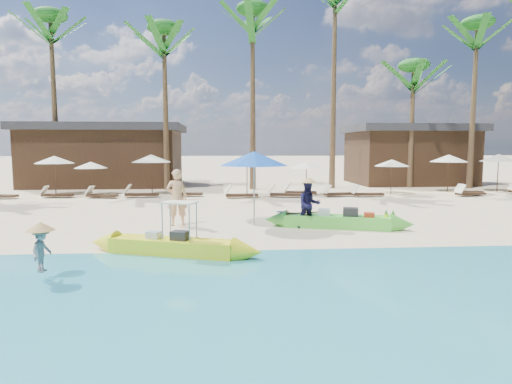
{
  "coord_description": "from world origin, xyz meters",
  "views": [
    {
      "loc": [
        0.25,
        -13.45,
        2.71
      ],
      "look_at": [
        1.43,
        2.0,
        1.08
      ],
      "focal_mm": 30.0,
      "sensor_mm": 36.0,
      "label": 1
    }
  ],
  "objects": [
    {
      "name": "ground",
      "position": [
        0.0,
        0.0,
        0.0
      ],
      "size": [
        240.0,
        240.0,
        0.0
      ],
      "primitive_type": "plane",
      "color": "beige",
      "rests_on": "ground"
    },
    {
      "name": "pavilion_west",
      "position": [
        -8.0,
        17.5,
        2.19
      ],
      "size": [
        10.8,
        6.6,
        4.3
      ],
      "color": "#332315",
      "rests_on": "ground"
    },
    {
      "name": "palm_2",
      "position": [
        -10.45,
        15.08,
        9.18
      ],
      "size": [
        2.08,
        2.08,
        11.33
      ],
      "color": "brown",
      "rests_on": "ground"
    },
    {
      "name": "resort_parasol_4",
      "position": [
        -7.21,
        11.31,
        1.7
      ],
      "size": [
        1.83,
        1.83,
        1.89
      ],
      "color": "#332315",
      "rests_on": "ground"
    },
    {
      "name": "resort_parasol_9",
      "position": [
        13.75,
        11.27,
        2.04
      ],
      "size": [
        2.2,
        2.2,
        2.26
      ],
      "color": "#332315",
      "rests_on": "ground"
    },
    {
      "name": "resort_parasol_7",
      "position": [
        4.95,
        10.44,
        1.7
      ],
      "size": [
        1.83,
        1.83,
        1.88
      ],
      "color": "#332315",
      "rests_on": "ground"
    },
    {
      "name": "lounger_3_right",
      "position": [
        -8.77,
        10.16,
        0.19
      ],
      "size": [
        1.69,
        0.57,
        0.57
      ],
      "rotation": [
        0.0,
        0.0,
        -0.03
      ],
      "color": "#332315",
      "rests_on": "ground"
    },
    {
      "name": "lounger_4_left",
      "position": [
        -6.31,
        9.75,
        0.19
      ],
      "size": [
        1.75,
        0.85,
        0.57
      ],
      "rotation": [
        0.0,
        0.0,
        -0.21
      ],
      "color": "#332315",
      "rests_on": "ground"
    },
    {
      "name": "tourist",
      "position": [
        -1.35,
        1.34,
        0.98
      ],
      "size": [
        0.76,
        0.55,
        1.96
      ],
      "primitive_type": "imported",
      "rotation": [
        0.0,
        0.0,
        3.26
      ],
      "color": "tan",
      "rests_on": "ground"
    },
    {
      "name": "wet_sand_strip",
      "position": [
        0.0,
        -5.0,
        0.0
      ],
      "size": [
        240.0,
        4.5,
        0.01
      ],
      "primitive_type": "cube",
      "color": "tan",
      "rests_on": "ground"
    },
    {
      "name": "vendor_green",
      "position": [
        3.09,
        0.49,
        0.8
      ],
      "size": [
        0.79,
        0.63,
        1.6
      ],
      "primitive_type": "imported",
      "rotation": [
        0.0,
        0.0,
        0.02
      ],
      "color": "#151539",
      "rests_on": "ground"
    },
    {
      "name": "lounger_5_left",
      "position": [
        -1.85,
        10.18,
        0.2
      ],
      "size": [
        1.77,
        0.72,
        0.59
      ],
      "rotation": [
        0.0,
        0.0,
        -0.11
      ],
      "color": "#332315",
      "rests_on": "ground"
    },
    {
      "name": "lounger_6_right",
      "position": [
        3.51,
        9.4,
        0.21
      ],
      "size": [
        1.91,
        0.89,
        0.62
      ],
      "rotation": [
        0.0,
        0.0,
        -0.18
      ],
      "color": "#332315",
      "rests_on": "ground"
    },
    {
      "name": "resort_parasol_3",
      "position": [
        -9.32,
        11.67,
        2.0
      ],
      "size": [
        2.15,
        2.15,
        2.21
      ],
      "color": "#332315",
      "rests_on": "ground"
    },
    {
      "name": "lounger_4_right",
      "position": [
        -4.28,
        9.94,
        0.21
      ],
      "size": [
        1.86,
        0.59,
        0.63
      ],
      "rotation": [
        0.0,
        0.0,
        0.01
      ],
      "color": "#332315",
      "rests_on": "ground"
    },
    {
      "name": "green_canoe",
      "position": [
        4.05,
        0.47,
        0.24
      ],
      "size": [
        5.4,
        1.91,
        0.7
      ],
      "rotation": [
        0.0,
        0.0,
        -0.29
      ],
      "color": "#55D741",
      "rests_on": "ground"
    },
    {
      "name": "lounger_7_left",
      "position": [
        4.49,
        10.37,
        0.21
      ],
      "size": [
        1.88,
        0.68,
        0.63
      ],
      "rotation": [
        0.0,
        0.0,
        -0.06
      ],
      "color": "#332315",
      "rests_on": "ground"
    },
    {
      "name": "palm_3",
      "position": [
        -3.36,
        14.27,
        8.58
      ],
      "size": [
        2.08,
        2.08,
        10.52
      ],
      "color": "brown",
      "rests_on": "ground"
    },
    {
      "name": "lounger_7_right",
      "position": [
        6.47,
        9.47,
        0.2
      ],
      "size": [
        1.81,
        0.88,
        0.59
      ],
      "rotation": [
        0.0,
        0.0,
        0.21
      ],
      "color": "#332315",
      "rests_on": "ground"
    },
    {
      "name": "palm_5",
      "position": [
        7.45,
        14.38,
        10.82
      ],
      "size": [
        2.08,
        2.08,
        13.6
      ],
      "color": "brown",
      "rests_on": "ground"
    },
    {
      "name": "palm_6",
      "position": [
        12.84,
        14.52,
        7.05
      ],
      "size": [
        2.08,
        2.08,
        8.51
      ],
      "color": "brown",
      "rests_on": "ground"
    },
    {
      "name": "lounger_6_left",
      "position": [
        1.1,
        9.25,
        0.2
      ],
      "size": [
        1.83,
        0.65,
        0.61
      ],
      "rotation": [
        0.0,
        0.0,
        0.06
      ],
      "color": "#332315",
      "rests_on": "ground"
    },
    {
      "name": "palm_7",
      "position": [
        16.57,
        13.68,
        8.99
      ],
      "size": [
        2.08,
        2.08,
        11.08
      ],
      "color": "brown",
      "rests_on": "ground"
    },
    {
      "name": "lounger_9_left",
      "position": [
        13.8,
        9.09,
        0.2
      ],
      "size": [
        1.82,
        0.92,
        0.59
      ],
      "rotation": [
        0.0,
        0.0,
        0.23
      ],
      "color": "#332315",
      "rests_on": "ground"
    },
    {
      "name": "resort_parasol_8",
      "position": [
        9.88,
        10.36,
        1.81
      ],
      "size": [
        1.95,
        1.95,
        2.01
      ],
      "color": "#332315",
      "rests_on": "ground"
    },
    {
      "name": "lounger_9_right",
      "position": [
        14.19,
        9.85,
        0.18
      ],
      "size": [
        1.68,
        0.75,
        0.55
      ],
      "rotation": [
        0.0,
        0.0,
        0.16
      ],
      "color": "#332315",
      "rests_on": "ground"
    },
    {
      "name": "palm_4",
      "position": [
        2.15,
        14.01,
        9.45
      ],
      "size": [
        2.08,
        2.08,
        11.7
      ],
      "color": "brown",
      "rests_on": "ground"
    },
    {
      "name": "pavilion_east",
      "position": [
        14.0,
        17.5,
        2.2
      ],
      "size": [
        8.8,
        6.6,
        4.3
      ],
      "color": "#332315",
      "rests_on": "ground"
    },
    {
      "name": "yellow_canoe",
      "position": [
        -1.05,
        -2.73,
        0.22
      ],
      "size": [
        5.05,
        2.01,
        1.36
      ],
      "rotation": [
        0.0,
        0.0,
        -0.33
      ],
      "color": "yellow",
      "rests_on": "ground"
    },
    {
      "name": "vendor_yellow",
      "position": [
        -3.44,
        -4.65,
        0.64
      ],
      "size": [
        0.42,
        0.63,
        0.91
      ],
      "primitive_type": "imported",
      "rotation": [
        0.0,
        0.0,
        1.43
      ],
      "color": "gray",
      "rests_on": "ground"
    },
    {
      "name": "resort_parasol_5",
      "position": [
        -3.84,
        11.35,
        2.07
      ],
      "size": [
        2.23,
        2.23,
        2.29
      ],
      "color": "#332315",
      "rests_on": "ground"
    },
    {
      "name": "resort_parasol_10",
      "position": [
        16.93,
        11.32,
        2.06
      ],
      "size": [
        2.22,
        2.22,
        2.29
      ],
      "color": "#332315",
      "rests_on": "ground"
    },
    {
      "name": "blue_umbrella",
      "position": [
        1.3,
        1.16,
        2.32
      ],
      "size": [
        2.38,
        2.38,
        2.57
      ],
      "color": "#99999E",
      "rests_on": "ground"
    },
    {
      "name": "resort_parasol_6",
      "position": [
        1.55,
        9.97,
        1.95
      ],
      "size": [
        2.1,
        2.1,
        2.16
      ],
      "color": "#332315",
      "rests_on": "ground"
    },
    {
      "name": "lounger_8_left",
      "position": [
        8.01,
        9.24,
        0.2
      ],
      "size": [
        1.76,
        0.57,
        0.59
      ],
      "rotation": [
        0.0,
        0.0,
        0.02
      ],
      "color": "#332315",
      "rests_on": "ground"
    }
  ]
}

